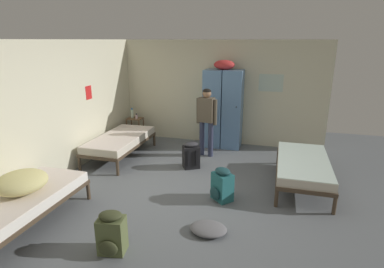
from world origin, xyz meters
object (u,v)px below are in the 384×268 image
(bed_left_front, at_px, (21,202))
(shelf_unit, at_px, (135,126))
(lotion_bottle, at_px, (137,116))
(backpack_olive, at_px, (112,233))
(person_traveler, at_px, (207,116))
(backpack_black, at_px, (191,155))
(bed_right, at_px, (303,165))
(bedding_heap, at_px, (21,182))
(clothes_pile_grey, at_px, (208,229))
(bed_left_rear, at_px, (120,140))
(water_bottle, at_px, (132,113))
(backpack_teal, at_px, (222,185))
(locker_bank, at_px, (223,107))

(bed_left_front, bearing_deg, shelf_unit, 93.50)
(lotion_bottle, bearing_deg, backpack_olive, -68.57)
(person_traveler, distance_m, backpack_black, 1.01)
(bed_left_front, relative_size, backpack_olive, 3.45)
(bed_right, bearing_deg, bed_left_front, -147.45)
(bedding_heap, distance_m, backpack_olive, 1.57)
(person_traveler, height_order, lotion_bottle, person_traveler)
(clothes_pile_grey, bearing_deg, backpack_olive, -145.62)
(bed_left_front, relative_size, person_traveler, 1.26)
(person_traveler, bearing_deg, backpack_olive, -95.36)
(bed_right, bearing_deg, bed_left_rear, 174.26)
(bed_right, distance_m, backpack_olive, 3.49)
(shelf_unit, height_order, water_bottle, water_bottle)
(bed_right, bearing_deg, backpack_black, 173.97)
(shelf_unit, bearing_deg, clothes_pile_grey, -51.96)
(person_traveler, bearing_deg, bed_left_front, -117.93)
(shelf_unit, xyz_separation_m, bed_left_rear, (0.25, -1.27, 0.04))
(backpack_black, distance_m, backpack_olive, 2.82)
(backpack_black, height_order, backpack_olive, same)
(backpack_teal, bearing_deg, backpack_black, 126.24)
(locker_bank, bearing_deg, backpack_olive, -97.41)
(bedding_heap, relative_size, backpack_black, 1.29)
(bed_left_rear, xyz_separation_m, water_bottle, (-0.33, 1.29, 0.30))
(bed_left_front, xyz_separation_m, backpack_black, (1.67, 2.65, -0.12))
(backpack_olive, bearing_deg, person_traveler, 84.64)
(shelf_unit, distance_m, bed_right, 4.38)
(bed_left_rear, height_order, backpack_black, backpack_black)
(shelf_unit, relative_size, backpack_teal, 1.04)
(lotion_bottle, relative_size, backpack_teal, 0.24)
(bedding_heap, xyz_separation_m, water_bottle, (-0.30, 4.02, 0.05))
(backpack_teal, bearing_deg, bed_left_rear, 152.39)
(water_bottle, distance_m, backpack_black, 2.51)
(bedding_heap, bearing_deg, backpack_olive, -9.56)
(bed_right, bearing_deg, backpack_teal, -143.85)
(bed_left_rear, xyz_separation_m, bed_right, (3.80, -0.38, 0.00))
(bed_right, relative_size, bedding_heap, 2.67)
(person_traveler, height_order, backpack_olive, person_traveler)
(bed_right, height_order, backpack_olive, backpack_olive)
(lotion_bottle, bearing_deg, clothes_pile_grey, -52.36)
(water_bottle, distance_m, lotion_bottle, 0.17)
(bed_left_front, distance_m, backpack_teal, 2.93)
(bed_left_rear, height_order, bedding_heap, bedding_heap)
(lotion_bottle, relative_size, backpack_black, 0.24)
(backpack_teal, height_order, backpack_olive, same)
(locker_bank, height_order, backpack_olive, locker_bank)
(bedding_heap, height_order, backpack_olive, bedding_heap)
(bed_left_front, bearing_deg, bed_left_rear, 90.00)
(bed_left_front, bearing_deg, water_bottle, 94.60)
(person_traveler, bearing_deg, bedding_heap, -118.99)
(locker_bank, relative_size, bedding_heap, 2.91)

